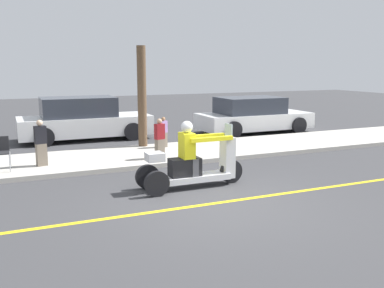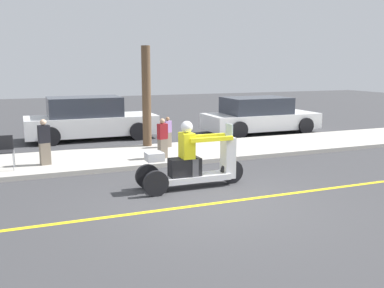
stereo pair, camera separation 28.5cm
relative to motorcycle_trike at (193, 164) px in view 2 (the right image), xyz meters
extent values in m
plane|color=#38383A|center=(-0.06, -1.19, -0.53)|extent=(60.00, 60.00, 0.00)
cube|color=gold|center=(-0.01, -1.19, -0.53)|extent=(24.00, 0.12, 0.01)
cube|color=#B2ADA3|center=(-0.06, 3.41, -0.47)|extent=(28.00, 2.80, 0.12)
cylinder|color=black|center=(0.96, 0.00, -0.26)|extent=(0.54, 0.10, 0.54)
cylinder|color=black|center=(-0.94, -0.31, -0.26)|extent=(0.54, 0.10, 0.54)
cylinder|color=black|center=(-0.94, 0.31, -0.26)|extent=(0.54, 0.10, 0.54)
cube|color=silver|center=(-0.01, 0.00, -0.32)|extent=(1.71, 0.43, 0.13)
cube|color=black|center=(-0.19, 0.00, -0.05)|extent=(0.68, 0.34, 0.40)
cube|color=silver|center=(0.86, 0.00, 0.08)|extent=(0.24, 0.34, 0.93)
cube|color=silver|center=(0.88, 0.00, 0.69)|extent=(0.03, 0.31, 0.30)
cube|color=silver|center=(-0.87, 0.00, 0.24)|extent=(0.36, 0.34, 0.18)
cube|color=yellow|center=(-0.14, 0.00, 0.42)|extent=(0.26, 0.38, 0.55)
sphere|color=silver|center=(-0.14, 0.00, 0.83)|extent=(0.26, 0.26, 0.26)
cube|color=#515156|center=(-0.01, -0.12, -0.05)|extent=(0.14, 0.14, 0.40)
cube|color=#515156|center=(-0.01, 0.12, -0.05)|extent=(0.14, 0.14, 0.40)
cube|color=yellow|center=(0.36, -0.20, 0.56)|extent=(1.00, 0.09, 0.09)
cube|color=yellow|center=(0.36, 0.20, 0.56)|extent=(1.00, 0.09, 0.09)
cube|color=#726656|center=(0.16, 2.62, -0.14)|extent=(0.27, 0.22, 0.54)
cube|color=maroon|center=(0.16, 2.62, 0.34)|extent=(0.30, 0.23, 0.42)
sphere|color=tan|center=(0.16, 2.62, 0.62)|extent=(0.15, 0.15, 0.15)
cube|color=#726656|center=(0.81, 4.12, -0.18)|extent=(0.24, 0.20, 0.46)
cube|color=#9972B2|center=(0.81, 4.12, 0.24)|extent=(0.26, 0.21, 0.37)
sphere|color=#9E704C|center=(0.81, 4.12, 0.48)|extent=(0.13, 0.13, 0.13)
cube|color=#726656|center=(-2.91, 2.99, -0.12)|extent=(0.28, 0.22, 0.57)
cube|color=black|center=(-2.91, 2.99, 0.39)|extent=(0.31, 0.23, 0.45)
sphere|color=beige|center=(-2.91, 2.99, 0.70)|extent=(0.16, 0.16, 0.16)
cylinder|color=#A5A8AD|center=(-3.67, 2.57, -0.19)|extent=(0.02, 0.02, 0.44)
cylinder|color=#A5A8AD|center=(-3.65, 3.01, -0.19)|extent=(0.02, 0.02, 0.44)
cube|color=#232326|center=(-3.88, 2.80, 0.04)|extent=(0.45, 0.45, 0.02)
cube|color=#232326|center=(-3.87, 3.02, 0.22)|extent=(0.44, 0.04, 0.38)
cube|color=silver|center=(5.43, 6.24, -0.05)|extent=(4.50, 1.87, 0.60)
cube|color=#2D333D|center=(5.20, 6.24, 0.57)|extent=(2.48, 1.68, 0.64)
cylinder|color=black|center=(6.89, 5.31, -0.21)|extent=(0.64, 0.22, 0.64)
cylinder|color=black|center=(6.89, 7.18, -0.21)|extent=(0.64, 0.22, 0.64)
cylinder|color=black|center=(3.97, 5.31, -0.21)|extent=(0.64, 0.22, 0.64)
cylinder|color=black|center=(3.97, 7.18, -0.21)|extent=(0.64, 0.22, 0.64)
cube|color=silver|center=(-1.06, 7.27, -0.02)|extent=(4.63, 1.80, 0.67)
cube|color=#2D333D|center=(-1.29, 7.27, 0.66)|extent=(2.55, 1.62, 0.69)
cylinder|color=black|center=(0.45, 6.37, -0.21)|extent=(0.64, 0.22, 0.64)
cylinder|color=black|center=(0.45, 8.17, -0.21)|extent=(0.64, 0.22, 0.64)
cylinder|color=black|center=(-2.56, 6.37, -0.21)|extent=(0.64, 0.22, 0.64)
cylinder|color=black|center=(-2.56, 8.17, -0.21)|extent=(0.64, 0.22, 0.64)
cylinder|color=brown|center=(0.28, 4.60, 1.16)|extent=(0.28, 0.28, 3.14)
camera|label=1|loc=(-3.65, -8.34, 2.13)|focal=40.00mm
camera|label=2|loc=(-3.38, -8.45, 2.13)|focal=40.00mm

